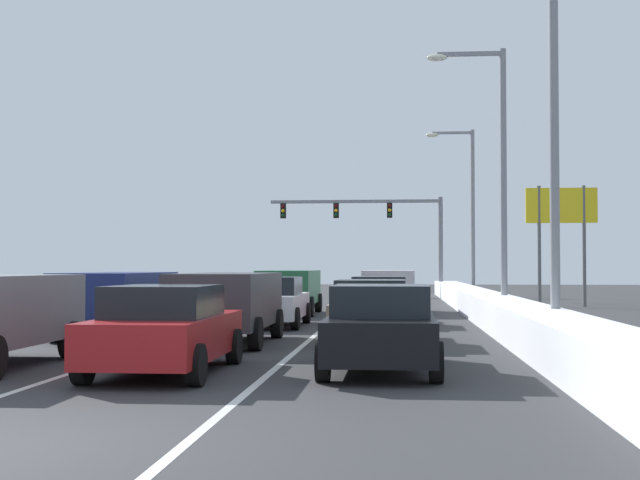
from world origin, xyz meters
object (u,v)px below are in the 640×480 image
at_px(sedan_black_right_lane_nearest, 381,327).
at_px(roadside_sign_right, 561,218).
at_px(street_lamp_right_near, 540,105).
at_px(sedan_red_center_lane_nearest, 165,329).
at_px(street_lamp_right_far, 467,199).
at_px(street_lamp_right_mid, 493,160).
at_px(sedan_tan_left_lane_fourth, 217,293).
at_px(sedan_maroon_right_lane_third, 379,300).
at_px(suv_navy_left_lane_second, 117,298).
at_px(sedan_tan_right_lane_second, 371,311).
at_px(suv_green_center_lane_fourth, 289,288).
at_px(suv_charcoal_center_lane_second, 227,301).
at_px(suv_silver_right_lane_fourth, 389,287).
at_px(sedan_black_left_lane_third, 182,298).
at_px(traffic_light_gantry, 380,220).
at_px(sedan_white_center_lane_third, 272,301).

distance_m(sedan_black_right_lane_nearest, roadside_sign_right, 26.38).
xyz_separation_m(sedan_black_right_lane_nearest, street_lamp_right_near, (3.55, 4.92, 4.78)).
height_order(sedan_red_center_lane_nearest, street_lamp_right_near, street_lamp_right_near).
bearing_deg(street_lamp_right_far, street_lamp_right_mid, -91.77).
distance_m(sedan_black_right_lane_nearest, sedan_tan_left_lane_fourth, 20.42).
relative_size(sedan_black_right_lane_nearest, roadside_sign_right, 0.82).
height_order(sedan_maroon_right_lane_third, suv_navy_left_lane_second, suv_navy_left_lane_second).
xyz_separation_m(street_lamp_right_far, roadside_sign_right, (3.63, -7.90, -1.48)).
xyz_separation_m(sedan_tan_right_lane_second, suv_green_center_lane_fourth, (-3.48, 11.99, 0.25)).
bearing_deg(sedan_black_right_lane_nearest, suv_charcoal_center_lane_second, 126.28).
height_order(suv_silver_right_lane_fourth, suv_charcoal_center_lane_second, same).
bearing_deg(suv_charcoal_center_lane_second, suv_silver_right_lane_fourth, 75.29).
bearing_deg(suv_charcoal_center_lane_second, street_lamp_right_near, -1.36).
relative_size(suv_charcoal_center_lane_second, suv_green_center_lane_fourth, 1.00).
distance_m(sedan_black_right_lane_nearest, sedan_black_left_lane_third, 14.98).
relative_size(sedan_black_left_lane_third, roadside_sign_right, 0.82).
xyz_separation_m(sedan_black_left_lane_third, sedan_tan_left_lane_fourth, (-0.05, 5.90, 0.00)).
bearing_deg(roadside_sign_right, traffic_light_gantry, 119.85).
distance_m(suv_charcoal_center_lane_second, traffic_light_gantry, 35.13).
bearing_deg(street_lamp_right_far, suv_green_center_lane_fourth, -117.59).
bearing_deg(roadside_sign_right, sedan_black_right_lane_nearest, -107.16).
height_order(sedan_red_center_lane_nearest, suv_charcoal_center_lane_second, suv_charcoal_center_lane_second).
bearing_deg(traffic_light_gantry, sedan_maroon_right_lane_third, -88.90).
xyz_separation_m(suv_charcoal_center_lane_second, street_lamp_right_far, (7.83, 27.82, 4.48)).
bearing_deg(street_lamp_right_mid, suv_navy_left_lane_second, -144.41).
bearing_deg(street_lamp_right_mid, sedan_tan_right_lane_second, -114.50).
relative_size(sedan_black_right_lane_nearest, sedan_maroon_right_lane_third, 1.00).
xyz_separation_m(sedan_black_right_lane_nearest, traffic_light_gantry, (-0.82, 39.90, 3.97)).
relative_size(sedan_black_left_lane_third, traffic_light_gantry, 0.41).
relative_size(sedan_white_center_lane_third, suv_navy_left_lane_second, 0.92).
height_order(suv_silver_right_lane_fourth, street_lamp_right_near, street_lamp_right_near).
bearing_deg(street_lamp_right_mid, sedan_tan_left_lane_fourth, 154.63).
bearing_deg(sedan_tan_right_lane_second, sedan_tan_left_lane_fourth, 116.09).
bearing_deg(sedan_red_center_lane_nearest, sedan_black_right_lane_nearest, 10.75).
bearing_deg(suv_charcoal_center_lane_second, street_lamp_right_far, 74.28).
xyz_separation_m(sedan_red_center_lane_nearest, roadside_sign_right, (11.39, 25.71, 3.25)).
height_order(sedan_black_right_lane_nearest, suv_navy_left_lane_second, suv_navy_left_lane_second).
bearing_deg(sedan_maroon_right_lane_third, sedan_white_center_lane_third, -157.52).
relative_size(suv_silver_right_lane_fourth, street_lamp_right_near, 0.52).
bearing_deg(sedan_tan_left_lane_fourth, suv_navy_left_lane_second, -90.15).
height_order(suv_charcoal_center_lane_second, street_lamp_right_far, street_lamp_right_far).
height_order(sedan_tan_right_lane_second, roadside_sign_right, roadside_sign_right).
bearing_deg(sedan_white_center_lane_third, sedan_tan_right_lane_second, -58.91).
bearing_deg(sedan_tan_right_lane_second, suv_silver_right_lane_fourth, 88.76).
height_order(sedan_maroon_right_lane_third, sedan_red_center_lane_nearest, same).
distance_m(sedan_white_center_lane_third, suv_navy_left_lane_second, 5.50).
bearing_deg(suv_charcoal_center_lane_second, sedan_red_center_lane_nearest, -89.25).
xyz_separation_m(sedan_tan_right_lane_second, sedan_black_left_lane_third, (-6.53, 7.54, 0.00)).
distance_m(sedan_maroon_right_lane_third, street_lamp_right_far, 21.54).
xyz_separation_m(sedan_maroon_right_lane_third, suv_charcoal_center_lane_second, (-3.45, -7.28, 0.25)).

